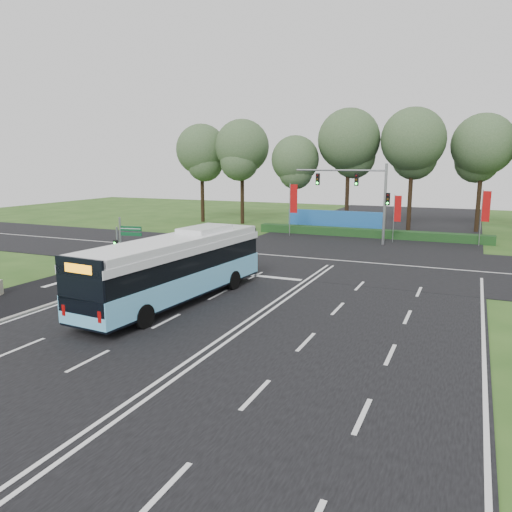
{
  "coord_description": "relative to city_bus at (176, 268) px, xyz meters",
  "views": [
    {
      "loc": [
        9.06,
        -23.11,
        7.1
      ],
      "look_at": [
        -1.95,
        2.0,
        1.93
      ],
      "focal_mm": 35.0,
      "sensor_mm": 36.0,
      "label": 1
    }
  ],
  "objects": [
    {
      "name": "ground",
      "position": [
        4.59,
        2.05,
        -1.83
      ],
      "size": [
        120.0,
        120.0,
        0.0
      ],
      "primitive_type": "plane",
      "color": "#294E1A",
      "rests_on": "ground"
    },
    {
      "name": "road_main",
      "position": [
        4.59,
        2.05,
        -1.81
      ],
      "size": [
        20.0,
        120.0,
        0.04
      ],
      "primitive_type": "cube",
      "color": "black",
      "rests_on": "ground"
    },
    {
      "name": "road_cross",
      "position": [
        4.59,
        14.05,
        -1.8
      ],
      "size": [
        120.0,
        14.0,
        0.05
      ],
      "primitive_type": "cube",
      "color": "black",
      "rests_on": "ground"
    },
    {
      "name": "bike_path",
      "position": [
        -7.91,
        -0.95,
        -1.8
      ],
      "size": [
        5.0,
        18.0,
        0.06
      ],
      "primitive_type": "cube",
      "color": "black",
      "rests_on": "ground"
    },
    {
      "name": "kerb_strip",
      "position": [
        -5.51,
        -0.95,
        -1.77
      ],
      "size": [
        0.25,
        18.0,
        0.12
      ],
      "primitive_type": "cube",
      "color": "gray",
      "rests_on": "ground"
    },
    {
      "name": "city_bus",
      "position": [
        0.0,
        0.0,
        0.0
      ],
      "size": [
        3.6,
        12.82,
        3.63
      ],
      "rotation": [
        0.0,
        0.0,
        -0.08
      ],
      "color": "#6DCCFC",
      "rests_on": "ground"
    },
    {
      "name": "pedestrian_signal",
      "position": [
        -6.71,
        3.67,
        -0.12
      ],
      "size": [
        0.29,
        0.41,
        3.13
      ],
      "rotation": [
        0.0,
        0.0,
        0.38
      ],
      "color": "gray",
      "rests_on": "ground"
    },
    {
      "name": "street_sign",
      "position": [
        -5.68,
        3.22,
        0.59
      ],
      "size": [
        1.48,
        0.31,
        3.82
      ],
      "rotation": [
        0.0,
        0.0,
        0.16
      ],
      "color": "gray",
      "rests_on": "ground"
    },
    {
      "name": "banner_flag_left",
      "position": [
        -2.48,
        24.55,
        1.48
      ],
      "size": [
        0.74,
        0.22,
        5.11
      ],
      "rotation": [
        0.0,
        0.0,
        0.23
      ],
      "color": "gray",
      "rests_on": "ground"
    },
    {
      "name": "banner_flag_mid",
      "position": [
        7.39,
        24.27,
        0.99
      ],
      "size": [
        0.64,
        0.07,
        4.3
      ],
      "rotation": [
        0.0,
        0.0,
        -0.0
      ],
      "color": "gray",
      "rests_on": "ground"
    },
    {
      "name": "banner_flag_right",
      "position": [
        14.47,
        25.23,
        1.31
      ],
      "size": [
        0.69,
        0.26,
        4.83
      ],
      "rotation": [
        0.0,
        0.0,
        -0.31
      ],
      "color": "gray",
      "rests_on": "ground"
    },
    {
      "name": "traffic_light_gantry",
      "position": [
        4.8,
        22.55,
        2.84
      ],
      "size": [
        8.41,
        0.28,
        7.0
      ],
      "color": "gray",
      "rests_on": "ground"
    },
    {
      "name": "hedge",
      "position": [
        4.59,
        26.55,
        -1.43
      ],
      "size": [
        22.0,
        1.2,
        0.8
      ],
      "primitive_type": "cube",
      "color": "#163D1A",
      "rests_on": "ground"
    },
    {
      "name": "blue_hoarding",
      "position": [
        0.59,
        29.05,
        -0.73
      ],
      "size": [
        10.0,
        0.3,
        2.2
      ],
      "primitive_type": "cube",
      "color": "#2162B3",
      "rests_on": "ground"
    },
    {
      "name": "eucalyptus_row",
      "position": [
        4.73,
        33.08,
        7.0
      ],
      "size": [
        48.27,
        9.44,
        12.78
      ],
      "color": "black",
      "rests_on": "ground"
    }
  ]
}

